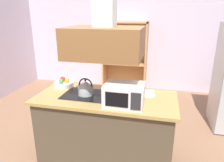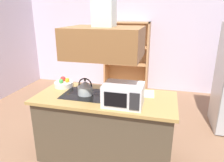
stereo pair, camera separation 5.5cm
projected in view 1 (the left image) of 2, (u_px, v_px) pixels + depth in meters
ground_plane at (106, 155)px, 3.01m from camera, size 7.80×7.80×0.00m
wall_back at (136, 36)px, 5.36m from camera, size 6.00×0.12×2.70m
kitchen_island at (106, 127)px, 2.88m from camera, size 1.82×0.84×0.90m
range_hood at (105, 32)px, 2.48m from camera, size 0.90×0.70×1.28m
dish_cabinet at (125, 61)px, 5.40m from camera, size 1.11×0.40×1.72m
kettle at (86, 88)px, 2.77m from camera, size 0.20×0.20×0.23m
cutting_board at (141, 93)px, 2.83m from camera, size 0.36×0.26×0.02m
microwave at (124, 95)px, 2.46m from camera, size 0.46×0.35×0.26m
fruit_bowl at (64, 84)px, 3.08m from camera, size 0.28×0.28×0.14m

